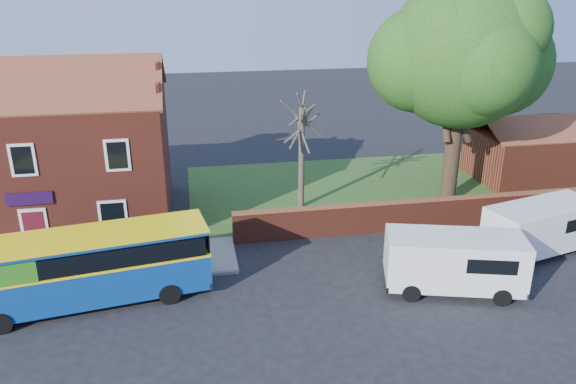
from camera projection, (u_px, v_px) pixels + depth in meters
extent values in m
plane|color=black|center=(196.00, 331.00, 20.47)|extent=(120.00, 120.00, 0.00)
cube|color=gray|center=(30.00, 271.00, 24.55)|extent=(18.00, 3.50, 0.12)
cube|color=slate|center=(20.00, 291.00, 22.94)|extent=(18.00, 0.15, 0.14)
cube|color=#426B28|center=(403.00, 186.00, 34.58)|extent=(26.00, 12.00, 0.04)
cube|color=maroon|center=(47.00, 162.00, 28.69)|extent=(12.00, 8.00, 6.50)
cube|color=brown|center=(23.00, 86.00, 25.33)|extent=(12.30, 4.08, 2.16)
cube|color=brown|center=(43.00, 72.00, 29.00)|extent=(12.30, 4.08, 2.16)
cube|color=black|center=(23.00, 160.00, 24.50)|extent=(1.10, 0.06, 1.50)
cube|color=#4C0F19|center=(36.00, 233.00, 25.74)|extent=(0.95, 0.04, 2.10)
cube|color=silver|center=(35.00, 232.00, 25.74)|extent=(1.20, 0.06, 2.30)
cube|color=#210B30|center=(29.00, 199.00, 25.12)|extent=(2.00, 0.06, 0.60)
cube|color=maroon|center=(446.00, 213.00, 28.81)|extent=(22.00, 0.30, 1.50)
cube|color=brown|center=(448.00, 199.00, 28.52)|extent=(22.00, 0.38, 0.10)
cube|color=maroon|center=(539.00, 156.00, 35.56)|extent=(8.00, 5.00, 3.00)
cube|color=brown|center=(557.00, 129.00, 33.68)|extent=(8.20, 2.56, 1.24)
cube|color=brown|center=(532.00, 119.00, 35.97)|extent=(8.20, 2.56, 1.24)
cube|color=navy|center=(86.00, 278.00, 21.88)|extent=(9.73, 3.82, 1.51)
cube|color=yellow|center=(83.00, 261.00, 21.61)|extent=(9.75, 3.84, 0.10)
cube|color=black|center=(82.00, 251.00, 21.45)|extent=(9.36, 3.78, 0.75)
cube|color=navy|center=(80.00, 239.00, 21.27)|extent=(9.73, 3.82, 0.14)
cube|color=yellow|center=(80.00, 237.00, 21.24)|extent=(9.78, 3.86, 0.06)
cylinder|color=black|center=(0.00, 323.00, 20.21)|extent=(0.89, 0.41, 0.85)
cylinder|color=black|center=(7.00, 293.00, 22.16)|extent=(0.89, 0.41, 0.85)
cylinder|color=black|center=(170.00, 294.00, 22.08)|extent=(0.89, 0.41, 0.85)
cylinder|color=black|center=(162.00, 268.00, 24.03)|extent=(0.89, 0.41, 0.85)
cube|color=white|center=(454.00, 260.00, 22.71)|extent=(5.86, 3.57, 2.08)
cube|color=black|center=(518.00, 255.00, 22.38)|extent=(0.58, 1.81, 0.82)
cube|color=black|center=(519.00, 283.00, 22.81)|extent=(0.68, 2.13, 0.26)
cylinder|color=black|center=(411.00, 293.00, 22.25)|extent=(0.75, 0.41, 0.72)
cylinder|color=black|center=(406.00, 268.00, 24.18)|extent=(0.75, 0.41, 0.72)
cylinder|color=black|center=(502.00, 297.00, 21.96)|extent=(0.75, 0.41, 0.72)
cylinder|color=black|center=(489.00, 271.00, 23.88)|extent=(0.75, 0.41, 0.72)
cube|color=white|center=(542.00, 226.00, 25.86)|extent=(5.78, 3.48, 2.06)
cylinder|color=black|center=(528.00, 262.00, 24.67)|extent=(0.75, 0.40, 0.71)
cylinder|color=black|center=(494.00, 243.00, 26.40)|extent=(0.75, 0.40, 0.71)
cylinder|color=black|center=(547.00, 230.00, 27.77)|extent=(0.75, 0.40, 0.71)
cylinder|color=black|center=(452.00, 158.00, 31.60)|extent=(0.89, 0.89, 5.14)
sphere|color=#377123|center=(463.00, 52.00, 29.52)|extent=(8.04, 8.04, 8.04)
sphere|color=#377123|center=(498.00, 63.00, 30.56)|extent=(5.81, 5.81, 5.81)
sphere|color=#377123|center=(419.00, 60.00, 29.93)|extent=(5.59, 5.59, 5.59)
cylinder|color=#4C4238|center=(301.00, 159.00, 30.50)|extent=(0.32, 0.32, 5.65)
cylinder|color=#4C4238|center=(302.00, 123.00, 29.78)|extent=(0.33, 2.76, 2.22)
cylinder|color=#4C4238|center=(302.00, 126.00, 29.85)|extent=(1.44, 2.04, 2.03)
cylinder|color=#4C4238|center=(302.00, 119.00, 29.71)|extent=(2.32, 1.06, 2.25)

